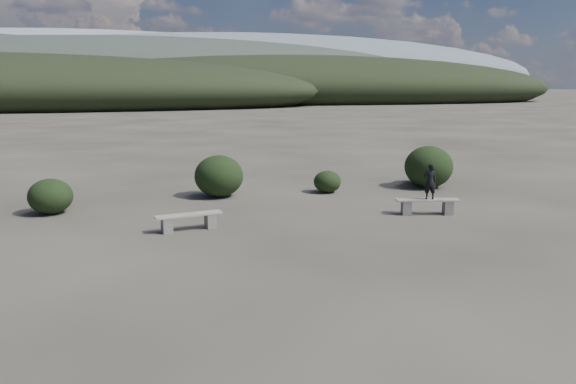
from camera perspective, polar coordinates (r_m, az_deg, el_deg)
name	(u,v)px	position (r m, az deg, el deg)	size (l,w,h in m)	color
ground	(375,286)	(10.20, 8.80, -9.44)	(1200.00, 1200.00, 0.00)	#322E27
bench_left	(189,220)	(14.01, -10.04, -2.85)	(1.68, 0.62, 0.41)	slate
bench_right	(427,205)	(15.96, 13.96, -1.30)	(1.76, 0.83, 0.43)	slate
seated_person	(430,181)	(15.85, 14.23, 1.04)	(0.36, 0.24, 0.98)	black
shrub_a	(50,196)	(16.88, -22.99, -0.41)	(1.20, 1.20, 0.98)	black
shrub_b	(219,176)	(18.07, -7.04, 1.62)	(1.56, 1.56, 1.34)	black
shrub_c	(327,182)	(18.73, 4.01, 1.06)	(0.92, 0.92, 0.73)	black
shrub_d	(429,167)	(20.18, 14.10, 2.50)	(1.67, 1.67, 1.46)	black
shrub_e	(422,171)	(21.08, 13.46, 2.07)	(1.06, 1.06, 0.88)	black
mountain_ridges	(118,74)	(347.82, -16.92, 11.43)	(500.00, 400.00, 56.00)	black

